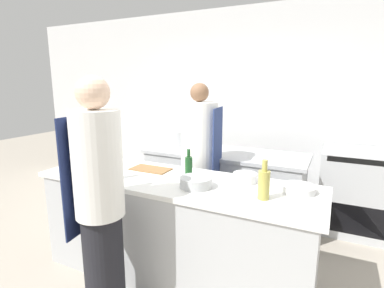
{
  "coord_description": "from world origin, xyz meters",
  "views": [
    {
      "loc": [
        1.24,
        -2.18,
        1.77
      ],
      "look_at": [
        0.0,
        0.35,
        1.18
      ],
      "focal_mm": 28.0,
      "sensor_mm": 36.0,
      "label": 1
    }
  ],
  "objects_px": {
    "bowl_ceramic_blue": "(298,189)",
    "bowl_wooden_salad": "(196,182)",
    "bottle_vinegar": "(115,165)",
    "bowl_mixing_large": "(245,178)",
    "chef_at_stove": "(199,164)",
    "bowl_prep_small": "(85,163)",
    "bottle_olive_oil": "(264,184)",
    "chef_at_prep_near": "(100,204)",
    "bottle_wine": "(189,166)",
    "stockpot": "(180,138)",
    "oven_range": "(356,191)"
  },
  "relations": [
    {
      "from": "bowl_ceramic_blue",
      "to": "bowl_wooden_salad",
      "type": "bearing_deg",
      "value": -161.9
    },
    {
      "from": "bottle_vinegar",
      "to": "bowl_mixing_large",
      "type": "xyz_separation_m",
      "value": [
        1.05,
        0.41,
        -0.09
      ]
    },
    {
      "from": "chef_at_stove",
      "to": "bowl_prep_small",
      "type": "relative_size",
      "value": 6.87
    },
    {
      "from": "bottle_olive_oil",
      "to": "bowl_ceramic_blue",
      "type": "distance_m",
      "value": 0.34
    },
    {
      "from": "chef_at_prep_near",
      "to": "bottle_vinegar",
      "type": "relative_size",
      "value": 5.69
    },
    {
      "from": "bowl_mixing_large",
      "to": "bottle_wine",
      "type": "bearing_deg",
      "value": -171.64
    },
    {
      "from": "stockpot",
      "to": "oven_range",
      "type": "bearing_deg",
      "value": 11.26
    },
    {
      "from": "chef_at_prep_near",
      "to": "bottle_vinegar",
      "type": "height_order",
      "value": "chef_at_prep_near"
    },
    {
      "from": "bottle_olive_oil",
      "to": "bottle_vinegar",
      "type": "bearing_deg",
      "value": -175.32
    },
    {
      "from": "chef_at_prep_near",
      "to": "bowl_mixing_large",
      "type": "relative_size",
      "value": 8.79
    },
    {
      "from": "chef_at_prep_near",
      "to": "bowl_mixing_large",
      "type": "bearing_deg",
      "value": -49.94
    },
    {
      "from": "chef_at_stove",
      "to": "bottle_olive_oil",
      "type": "relative_size",
      "value": 5.96
    },
    {
      "from": "chef_at_prep_near",
      "to": "bowl_mixing_large",
      "type": "xyz_separation_m",
      "value": [
        0.8,
        0.88,
        0.05
      ]
    },
    {
      "from": "chef_at_prep_near",
      "to": "bowl_wooden_salad",
      "type": "distance_m",
      "value": 0.76
    },
    {
      "from": "chef_at_prep_near",
      "to": "chef_at_stove",
      "type": "height_order",
      "value": "chef_at_prep_near"
    },
    {
      "from": "bottle_olive_oil",
      "to": "bowl_mixing_large",
      "type": "distance_m",
      "value": 0.39
    },
    {
      "from": "bottle_olive_oil",
      "to": "bowl_wooden_salad",
      "type": "bearing_deg",
      "value": 178.88
    },
    {
      "from": "oven_range",
      "to": "bottle_olive_oil",
      "type": "bearing_deg",
      "value": -111.39
    },
    {
      "from": "chef_at_stove",
      "to": "bottle_wine",
      "type": "relative_size",
      "value": 6.98
    },
    {
      "from": "bowl_prep_small",
      "to": "bottle_vinegar",
      "type": "bearing_deg",
      "value": -19.25
    },
    {
      "from": "oven_range",
      "to": "chef_at_prep_near",
      "type": "distance_m",
      "value": 2.99
    },
    {
      "from": "oven_range",
      "to": "bottle_olive_oil",
      "type": "relative_size",
      "value": 3.32
    },
    {
      "from": "bottle_vinegar",
      "to": "bowl_prep_small",
      "type": "relative_size",
      "value": 1.25
    },
    {
      "from": "chef_at_stove",
      "to": "bottle_wine",
      "type": "height_order",
      "value": "chef_at_stove"
    },
    {
      "from": "chef_at_prep_near",
      "to": "bowl_mixing_large",
      "type": "height_order",
      "value": "chef_at_prep_near"
    },
    {
      "from": "bowl_ceramic_blue",
      "to": "bowl_prep_small",
      "type": "bearing_deg",
      "value": -175.43
    },
    {
      "from": "bowl_mixing_large",
      "to": "stockpot",
      "type": "bearing_deg",
      "value": 138.17
    },
    {
      "from": "bottle_vinegar",
      "to": "bowl_wooden_salad",
      "type": "bearing_deg",
      "value": 9.01
    },
    {
      "from": "oven_range",
      "to": "stockpot",
      "type": "relative_size",
      "value": 3.1
    },
    {
      "from": "chef_at_stove",
      "to": "bowl_wooden_salad",
      "type": "bearing_deg",
      "value": 15.41
    },
    {
      "from": "chef_at_stove",
      "to": "bowl_wooden_salad",
      "type": "distance_m",
      "value": 0.87
    },
    {
      "from": "chef_at_stove",
      "to": "bowl_ceramic_blue",
      "type": "bearing_deg",
      "value": 56.01
    },
    {
      "from": "bottle_wine",
      "to": "stockpot",
      "type": "xyz_separation_m",
      "value": [
        -0.7,
        1.15,
        0.0
      ]
    },
    {
      "from": "bottle_vinegar",
      "to": "bowl_ceramic_blue",
      "type": "relative_size",
      "value": 1.2
    },
    {
      "from": "chef_at_prep_near",
      "to": "bottle_olive_oil",
      "type": "relative_size",
      "value": 6.15
    },
    {
      "from": "bottle_vinegar",
      "to": "bowl_wooden_salad",
      "type": "distance_m",
      "value": 0.74
    },
    {
      "from": "bottle_olive_oil",
      "to": "bottle_vinegar",
      "type": "relative_size",
      "value": 0.93
    },
    {
      "from": "bowl_mixing_large",
      "to": "bowl_ceramic_blue",
      "type": "xyz_separation_m",
      "value": [
        0.44,
        -0.05,
        -0.01
      ]
    },
    {
      "from": "oven_range",
      "to": "chef_at_stove",
      "type": "height_order",
      "value": "chef_at_stove"
    },
    {
      "from": "chef_at_prep_near",
      "to": "bowl_prep_small",
      "type": "height_order",
      "value": "chef_at_prep_near"
    },
    {
      "from": "oven_range",
      "to": "bowl_wooden_salad",
      "type": "xyz_separation_m",
      "value": [
        -1.26,
        -1.8,
        0.48
      ]
    },
    {
      "from": "bowl_mixing_large",
      "to": "bowl_wooden_salad",
      "type": "distance_m",
      "value": 0.44
    },
    {
      "from": "bottle_olive_oil",
      "to": "bowl_mixing_large",
      "type": "relative_size",
      "value": 1.43
    },
    {
      "from": "bottle_olive_oil",
      "to": "bottle_vinegar",
      "type": "distance_m",
      "value": 1.28
    },
    {
      "from": "stockpot",
      "to": "bottle_vinegar",
      "type": "bearing_deg",
      "value": -84.08
    },
    {
      "from": "bowl_mixing_large",
      "to": "bowl_ceramic_blue",
      "type": "relative_size",
      "value": 0.78
    },
    {
      "from": "chef_at_prep_near",
      "to": "bottle_wine",
      "type": "xyz_separation_m",
      "value": [
        0.3,
        0.81,
        0.11
      ]
    },
    {
      "from": "bottle_wine",
      "to": "bowl_prep_small",
      "type": "bearing_deg",
      "value": -172.84
    },
    {
      "from": "bottle_vinegar",
      "to": "bowl_wooden_salad",
      "type": "xyz_separation_m",
      "value": [
        0.73,
        0.12,
        -0.09
      ]
    },
    {
      "from": "chef_at_stove",
      "to": "oven_range",
      "type": "bearing_deg",
      "value": 114.99
    }
  ]
}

